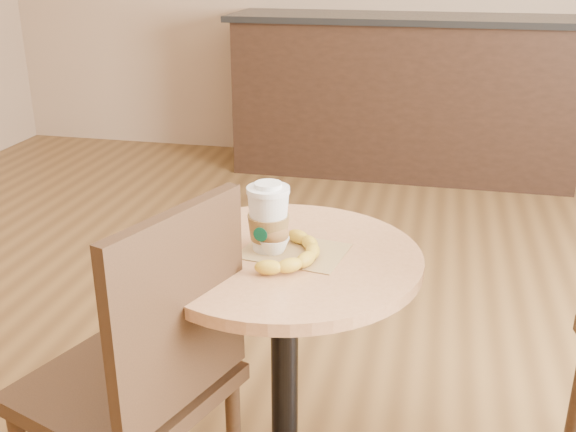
# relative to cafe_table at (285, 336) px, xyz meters

# --- Properties ---
(cafe_table) EXTENTS (0.66, 0.66, 0.75)m
(cafe_table) POSITION_rel_cafe_table_xyz_m (0.00, 0.00, 0.00)
(cafe_table) COLOR black
(cafe_table) RESTS_ON ground
(chair_left) EXTENTS (0.53, 0.53, 0.95)m
(chair_left) POSITION_rel_cafe_table_xyz_m (-0.27, -0.25, 0.01)
(chair_left) COLOR #382313
(chair_left) RESTS_ON ground
(service_counter) EXTENTS (2.30, 0.65, 1.04)m
(service_counter) POSITION_rel_cafe_table_xyz_m (0.10, 3.08, 0.00)
(service_counter) COLOR black
(service_counter) RESTS_ON ground
(kraft_bag) EXTENTS (0.27, 0.22, 0.00)m
(kraft_bag) POSITION_rel_cafe_table_xyz_m (0.02, 0.01, 0.23)
(kraft_bag) COLOR #A4824F
(kraft_bag) RESTS_ON cafe_table
(coffee_cup) EXTENTS (0.10, 0.10, 0.17)m
(coffee_cup) POSITION_rel_cafe_table_xyz_m (-0.04, 0.01, 0.31)
(coffee_cup) COLOR silver
(coffee_cup) RESTS_ON cafe_table
(muffin) EXTENTS (0.08, 0.08, 0.07)m
(muffin) POSITION_rel_cafe_table_xyz_m (-0.03, -0.00, 0.27)
(muffin) COLOR white
(muffin) RESTS_ON kraft_bag
(banana) EXTENTS (0.20, 0.28, 0.03)m
(banana) POSITION_rel_cafe_table_xyz_m (0.03, -0.03, 0.25)
(banana) COLOR gold
(banana) RESTS_ON kraft_bag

